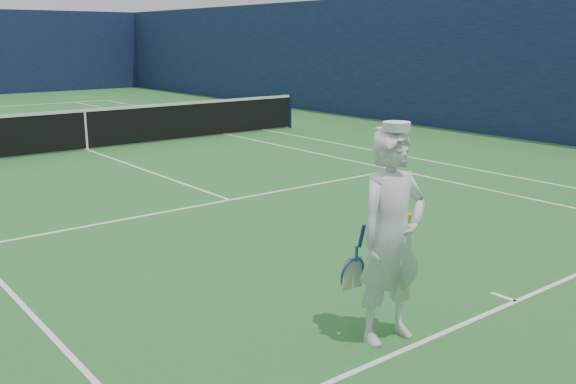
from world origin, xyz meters
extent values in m
plane|color=#286B2B|center=(0.00, 0.00, 0.00)|extent=(80.00, 80.00, 0.00)
cube|color=white|center=(0.00, -11.88, 0.00)|extent=(11.03, 0.06, 0.01)
cube|color=white|center=(5.49, 0.00, 0.00)|extent=(0.06, 23.83, 0.01)
cube|color=white|center=(4.12, 0.00, 0.00)|extent=(0.06, 23.77, 0.01)
cube|color=white|center=(0.00, 6.40, 0.00)|extent=(8.23, 0.06, 0.01)
cube|color=white|center=(0.00, -6.40, 0.00)|extent=(8.23, 0.06, 0.01)
cube|color=white|center=(0.00, 0.00, 0.00)|extent=(0.06, 12.80, 0.01)
cube|color=white|center=(0.00, -11.73, 0.00)|extent=(0.06, 0.30, 0.01)
cube|color=#101C3D|center=(10.00, 0.00, 2.00)|extent=(0.12, 36.12, 4.00)
cylinder|color=#141E4C|center=(6.40, 0.00, 0.54)|extent=(0.09, 0.09, 1.07)
cube|color=black|center=(0.00, 0.00, 0.50)|extent=(12.79, 0.02, 0.92)
cube|color=white|center=(0.00, 0.00, 0.97)|extent=(12.79, 0.04, 0.07)
cube|color=white|center=(0.00, 0.00, 0.47)|extent=(0.05, 0.03, 0.94)
imported|color=white|center=(-1.67, -11.62, 0.97)|extent=(0.76, 0.54, 1.95)
cylinder|color=white|center=(-1.67, -11.62, 1.97)|extent=(0.24, 0.24, 0.08)
cube|color=white|center=(-1.65, -11.49, 1.94)|extent=(0.19, 0.12, 0.02)
cylinder|color=navy|center=(-1.94, -11.51, 1.01)|extent=(0.04, 0.09, 0.22)
cube|color=#1C519A|center=(-1.94, -11.45, 0.83)|extent=(0.02, 0.02, 0.14)
torus|color=#1C519A|center=(-1.92, -11.39, 0.63)|extent=(0.30, 0.13, 0.29)
cube|color=beige|center=(-1.92, -11.39, 0.63)|extent=(0.22, 0.03, 0.30)
sphere|color=#BCCC17|center=(-1.40, -11.55, 1.07)|extent=(0.07, 0.07, 0.07)
sphere|color=#BCCC17|center=(-1.35, -11.54, 1.10)|extent=(0.07, 0.07, 0.07)
camera|label=1|loc=(-5.78, -15.33, 2.72)|focal=40.00mm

